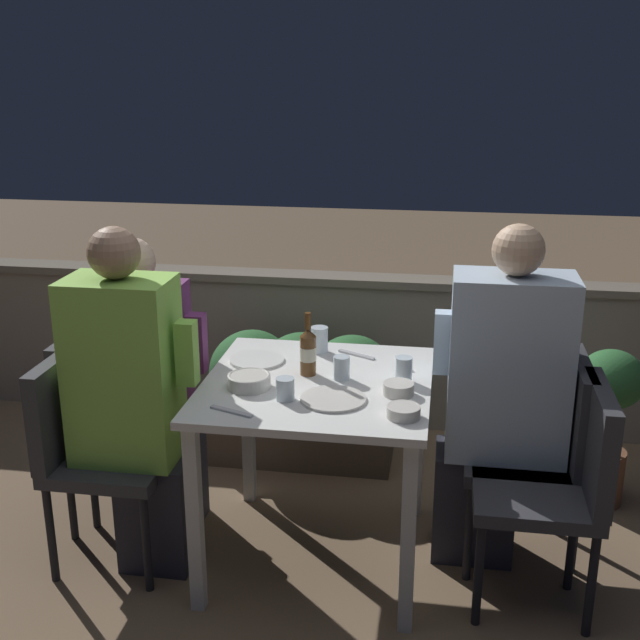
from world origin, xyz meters
The scene contains 25 objects.
ground_plane centered at (0.00, 0.00, 0.00)m, with size 16.00×16.00×0.00m, color #7A6047.
parapet_wall centered at (0.00, 1.31, 0.42)m, with size 9.00×0.18×0.83m.
dining_table centered at (0.00, 0.00, 0.65)m, with size 0.85×0.87×0.76m.
planter_hedge centered at (-0.22, 0.83, 0.36)m, with size 0.91×0.47×0.65m.
chair_left_near centered at (-0.87, -0.13, 0.52)m, with size 0.44×0.44×0.84m.
person_green_blouse centered at (-0.68, -0.13, 0.68)m, with size 0.48×0.26×1.35m.
chair_left_far centered at (-0.93, 0.15, 0.52)m, with size 0.44×0.44×0.84m.
person_purple_stripe centered at (-0.73, 0.15, 0.63)m, with size 0.48×0.26×1.25m.
chair_right_near centered at (0.90, -0.13, 0.52)m, with size 0.44×0.44×0.84m.
chair_right_far centered at (0.87, 0.13, 0.52)m, with size 0.44×0.44×0.84m.
person_blue_shirt centered at (0.68, 0.13, 0.68)m, with size 0.51×0.26×1.35m.
beer_bottle centered at (-0.05, 0.06, 0.85)m, with size 0.06×0.06×0.25m.
plate_0 centered at (0.08, -0.17, 0.76)m, with size 0.24×0.24×0.01m.
plate_1 centered at (-0.27, 0.17, 0.76)m, with size 0.22×0.22×0.01m.
bowl_0 centered at (0.31, -0.08, 0.78)m, with size 0.11×0.11×0.05m.
bowl_1 centered at (-0.24, -0.10, 0.79)m, with size 0.16×0.16×0.05m.
bowl_2 centered at (0.34, -0.27, 0.78)m, with size 0.11×0.11×0.04m.
glass_cup_0 centered at (-0.08, -0.19, 0.80)m, with size 0.07×0.07×0.08m.
glass_cup_1 centered at (-0.04, 0.32, 0.81)m, with size 0.07×0.07×0.11m.
glass_cup_2 centered at (0.32, 0.04, 0.81)m, with size 0.06×0.06×0.10m.
glass_cup_3 centered at (0.09, 0.04, 0.80)m, with size 0.06×0.06×0.09m.
fork_0 centered at (0.11, 0.30, 0.76)m, with size 0.16×0.10×0.01m.
fork_1 centered at (-0.24, -0.33, 0.76)m, with size 0.17×0.08×0.01m.
fork_2 centered at (0.31, 0.22, 0.76)m, with size 0.08×0.16×0.01m.
potted_plant centered at (1.19, 0.62, 0.44)m, with size 0.29×0.29×0.72m.
Camera 1 is at (0.45, -2.76, 1.90)m, focal length 45.00 mm.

